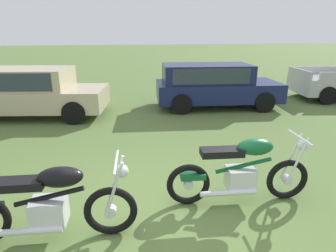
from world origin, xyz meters
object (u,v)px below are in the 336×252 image
(motorcycle_black, at_px, (48,204))
(motorcycle_green, at_px, (241,171))
(car_beige, at_px, (28,89))
(car_navy, at_px, (212,82))

(motorcycle_black, distance_m, motorcycle_green, 2.60)
(motorcycle_green, distance_m, car_beige, 6.90)
(motorcycle_black, height_order, motorcycle_green, same)
(motorcycle_green, bearing_deg, motorcycle_black, -167.43)
(motorcycle_green, height_order, car_beige, car_beige)
(car_navy, bearing_deg, motorcycle_green, -99.14)
(motorcycle_green, xyz_separation_m, car_navy, (1.52, 5.48, 0.34))
(motorcycle_black, distance_m, car_beige, 6.01)
(car_beige, relative_size, car_navy, 1.02)
(motorcycle_green, height_order, car_navy, car_navy)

